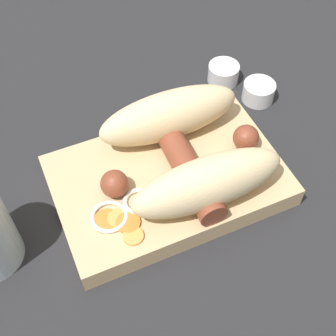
% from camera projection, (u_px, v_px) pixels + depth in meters
% --- Properties ---
extents(ground_plane, '(3.00, 3.00, 0.00)m').
position_uv_depth(ground_plane, '(168.00, 187.00, 0.56)').
color(ground_plane, '#232326').
extents(food_tray, '(0.26, 0.17, 0.03)m').
position_uv_depth(food_tray, '(168.00, 180.00, 0.55)').
color(food_tray, tan).
rests_on(food_tray, ground_plane).
extents(bread_roll, '(0.18, 0.16, 0.06)m').
position_uv_depth(bread_roll, '(187.00, 147.00, 0.52)').
color(bread_roll, beige).
rests_on(bread_roll, food_tray).
extents(sausage, '(0.20, 0.17, 0.03)m').
position_uv_depth(sausage, '(184.00, 162.00, 0.53)').
color(sausage, brown).
rests_on(sausage, food_tray).
extents(pickled_veggies, '(0.08, 0.07, 0.01)m').
position_uv_depth(pickled_veggies, '(122.00, 215.00, 0.50)').
color(pickled_veggies, '#F99E4C').
rests_on(pickled_veggies, food_tray).
extents(condiment_cup_near, '(0.04, 0.04, 0.03)m').
position_uv_depth(condiment_cup_near, '(258.00, 92.00, 0.65)').
color(condiment_cup_near, white).
rests_on(condiment_cup_near, ground_plane).
extents(condiment_cup_far, '(0.04, 0.04, 0.03)m').
position_uv_depth(condiment_cup_far, '(223.00, 74.00, 0.67)').
color(condiment_cup_far, white).
rests_on(condiment_cup_far, ground_plane).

